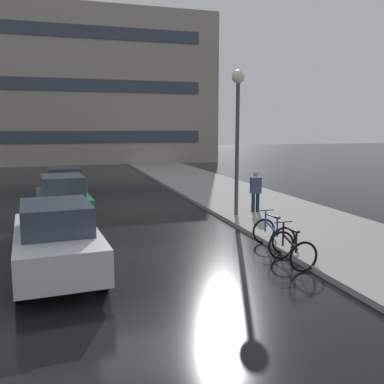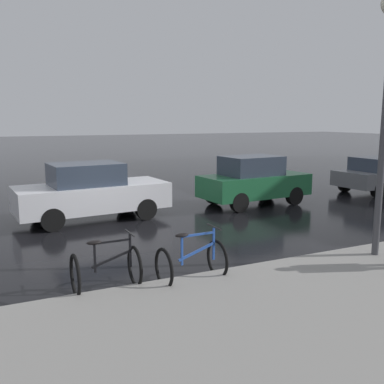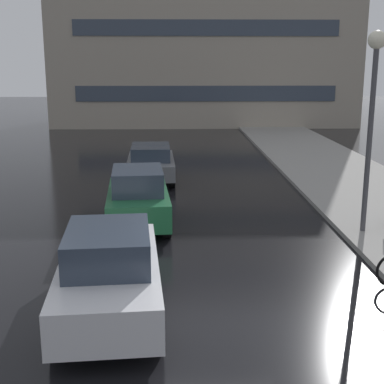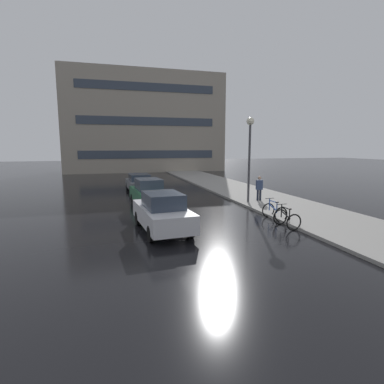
{
  "view_description": "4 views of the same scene",
  "coord_description": "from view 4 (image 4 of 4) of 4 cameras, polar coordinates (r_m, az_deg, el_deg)",
  "views": [
    {
      "loc": [
        -1.86,
        -10.26,
        3.36
      ],
      "look_at": [
        2.13,
        3.19,
        1.25
      ],
      "focal_mm": 40.0,
      "sensor_mm": 36.0,
      "label": 1
    },
    {
      "loc": [
        10.42,
        -2.89,
        2.97
      ],
      "look_at": [
        0.78,
        1.67,
        1.15
      ],
      "focal_mm": 40.0,
      "sensor_mm": 36.0,
      "label": 2
    },
    {
      "loc": [
        -0.85,
        -9.52,
        4.56
      ],
      "look_at": [
        -0.52,
        2.9,
        1.6
      ],
      "focal_mm": 50.0,
      "sensor_mm": 36.0,
      "label": 3
    },
    {
      "loc": [
        -4.28,
        -12.75,
        3.64
      ],
      "look_at": [
        -0.02,
        2.52,
        1.22
      ],
      "focal_mm": 28.0,
      "sensor_mm": 36.0,
      "label": 4
    }
  ],
  "objects": [
    {
      "name": "car_white",
      "position": [
        12.98,
        -5.67,
        -3.85
      ],
      "size": [
        2.15,
        4.52,
        1.71
      ],
      "color": "silver",
      "rests_on": "ground"
    },
    {
      "name": "pedestrian",
      "position": [
        20.01,
        12.68,
        0.8
      ],
      "size": [
        0.42,
        0.27,
        1.73
      ],
      "color": "#1E2333",
      "rests_on": "ground"
    },
    {
      "name": "car_green",
      "position": [
        18.47,
        -8.32,
        -0.12
      ],
      "size": [
        2.0,
        3.96,
        1.71
      ],
      "color": "#1E6038",
      "rests_on": "ground"
    },
    {
      "name": "building_facade_main",
      "position": [
        47.13,
        -9.1,
        12.74
      ],
      "size": [
        22.74,
        9.26,
        14.15
      ],
      "color": "#9E9384",
      "rests_on": "ground"
    },
    {
      "name": "streetlamp",
      "position": [
        19.09,
        10.94,
        9.21
      ],
      "size": [
        0.47,
        0.47,
        5.41
      ],
      "color": "#424247",
      "rests_on": "ground"
    },
    {
      "name": "sidewalk_kerb",
      "position": [
        25.22,
        8.65,
        0.43
      ],
      "size": [
        4.8,
        60.0,
        0.14
      ],
      "primitive_type": "cube",
      "color": "gray",
      "rests_on": "ground"
    },
    {
      "name": "bicycle_second",
      "position": [
        15.62,
        15.42,
        -3.6
      ],
      "size": [
        0.79,
        1.2,
        1.01
      ],
      "color": "black",
      "rests_on": "ground"
    },
    {
      "name": "car_grey",
      "position": [
        24.62,
        -10.03,
        1.8
      ],
      "size": [
        2.0,
        4.11,
        1.46
      ],
      "color": "slate",
      "rests_on": "ground"
    },
    {
      "name": "ground_plane",
      "position": [
        13.93,
        2.89,
        -6.49
      ],
      "size": [
        140.0,
        140.0,
        0.0
      ],
      "primitive_type": "plane",
      "color": "black"
    },
    {
      "name": "bicycle_nearest",
      "position": [
        14.22,
        17.6,
        -4.88
      ],
      "size": [
        0.76,
        1.12,
        1.01
      ],
      "color": "black",
      "rests_on": "ground"
    }
  ]
}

